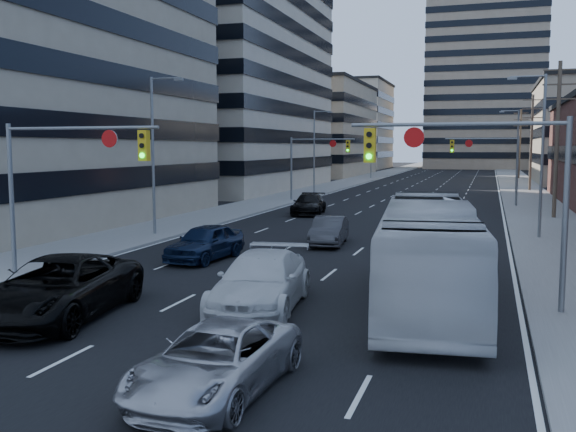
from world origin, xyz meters
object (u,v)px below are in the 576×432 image
(black_pickup, at_px, (57,288))
(transit_bus, at_px, (428,253))
(white_van, at_px, (261,282))
(silver_suv, at_px, (216,360))
(sedan_blue, at_px, (205,242))

(black_pickup, height_order, transit_bus, transit_bus)
(white_van, height_order, silver_suv, white_van)
(silver_suv, bearing_deg, white_van, 105.05)
(black_pickup, distance_m, sedan_blue, 10.39)
(white_van, distance_m, sedan_blue, 9.26)
(black_pickup, bearing_deg, transit_bus, 17.57)
(white_van, bearing_deg, black_pickup, -158.47)
(sedan_blue, bearing_deg, black_pickup, -84.62)
(black_pickup, bearing_deg, silver_suv, -37.49)
(transit_bus, bearing_deg, silver_suv, -117.80)
(white_van, relative_size, sedan_blue, 1.26)
(transit_bus, xyz_separation_m, sedan_blue, (-10.34, 5.49, -0.89))
(white_van, xyz_separation_m, silver_suv, (1.46, -6.78, -0.18))
(black_pickup, relative_size, white_van, 1.09)
(black_pickup, xyz_separation_m, white_van, (5.39, 2.87, -0.04))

